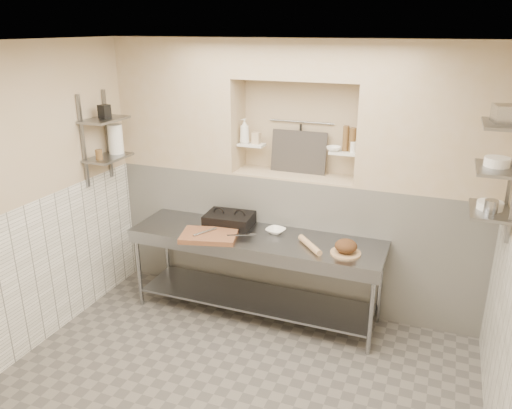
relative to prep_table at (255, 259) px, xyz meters
The scene contains 45 objects.
floor 1.39m from the prep_table, 78.59° to the right, with size 4.00×3.90×0.10m, color #605A55.
ceiling 2.52m from the prep_table, 78.59° to the right, with size 4.00×3.90×0.10m, color silver.
wall_left 2.29m from the prep_table, 146.85° to the right, with size 0.10×3.90×2.80m, color tan.
wall_back 1.14m from the prep_table, 73.71° to the left, with size 4.00×0.10×2.80m, color tan.
backwall_lower 0.62m from the prep_table, 67.16° to the left, with size 4.00×0.40×1.40m, color white.
alcove_sill 0.98m from the prep_table, 67.16° to the left, with size 1.30×0.40×0.02m, color tan.
backwall_pillar_left 1.90m from the prep_table, 152.44° to the left, with size 1.35×0.40×1.40m, color tan.
backwall_pillar_right 2.21m from the prep_table, 19.92° to the left, with size 1.35×0.40×1.40m, color tan.
backwall_header 2.05m from the prep_table, 67.16° to the left, with size 1.30×0.40×0.40m, color tan.
wainscot_left 2.11m from the prep_table, 145.96° to the right, with size 0.02×3.90×1.40m, color white.
wainscot_right 2.52m from the prep_table, 27.96° to the right, with size 0.02×3.90×1.40m, color white.
alcove_shelf_left 1.23m from the prep_table, 114.75° to the left, with size 0.28×0.16×0.03m, color white.
alcove_shelf_right 1.41m from the prep_table, 37.50° to the left, with size 0.28×0.16×0.03m, color white.
utensil_rail 1.52m from the prep_table, 72.05° to the left, with size 0.02×0.02×0.70m, color gray.
hanging_steel 1.37m from the prep_table, 71.58° to the left, with size 0.02×0.02×0.30m, color black.
splash_panel 1.22m from the prep_table, 70.30° to the left, with size 0.60×0.02×0.45m, color #383330.
shelf_rail_left_a 2.09m from the prep_table, behind, with size 0.03×0.03×0.95m, color slate.
shelf_rail_left_b 2.11m from the prep_table, 169.14° to the right, with size 0.03×0.03×0.95m, color slate.
wall_shelf_left_lower 1.87m from the prep_table, behind, with size 0.30×0.50×0.03m, color slate.
wall_shelf_left_upper 2.10m from the prep_table, behind, with size 0.30×0.50×0.03m, color slate.
wall_shelf_right_lower 2.25m from the prep_table, ahead, with size 0.30×0.50×0.03m, color slate.
wall_shelf_right_mid 2.41m from the prep_table, ahead, with size 0.30×0.50×0.03m, color slate.
wall_shelf_right_upper 2.60m from the prep_table, ahead, with size 0.30×0.50×0.03m, color slate.
prep_table is the anchor object (origin of this frame).
panini_press 0.51m from the prep_table, 155.63° to the left, with size 0.52×0.39×0.13m.
cutting_board 0.54m from the prep_table, 152.58° to the right, with size 0.55×0.38×0.05m, color brown.
knife_blade 0.34m from the prep_table, 127.34° to the right, with size 0.29×0.03×0.01m, color gray.
tongs 0.59m from the prep_table, 155.29° to the right, with size 0.03×0.03×0.28m, color gray.
mixing_bowl 0.36m from the prep_table, 42.56° to the left, with size 0.19×0.19×0.05m, color white.
rolling_pin 0.66m from the prep_table, ahead, with size 0.06×0.06×0.40m, color tan.
bread_board 0.98m from the prep_table, ahead, with size 0.29×0.29×0.02m, color tan.
bread_loaf 1.00m from the prep_table, ahead, with size 0.21×0.21×0.13m, color #4C2D19.
bottle_soap 1.36m from the prep_table, 121.45° to the left, with size 0.10×0.10×0.27m, color white.
jar_alcove 1.29m from the prep_table, 109.99° to the left, with size 0.08×0.08×0.12m, color tan.
bowl_alcove 1.38m from the prep_table, 40.78° to the left, with size 0.15×0.15×0.05m, color white.
condiment_a 1.56m from the prep_table, 35.12° to the left, with size 0.07×0.07×0.24m, color brown.
condiment_b 1.53m from the prep_table, 38.62° to the left, with size 0.06×0.06×0.26m, color brown.
condiment_c 1.51m from the prep_table, 34.27° to the left, with size 0.06×0.06×0.11m, color white.
jug_left 1.96m from the prep_table, behind, with size 0.16×0.16×0.31m, color white.
jar_left 1.92m from the prep_table, behind, with size 0.07×0.07×0.11m, color brown.
box_left_upper 2.16m from the prep_table, behind, with size 0.10×0.10×0.14m, color black.
bowl_right 2.27m from the prep_table, ahead, with size 0.20×0.20×0.06m, color white.
canister_right 2.28m from the prep_table, ahead, with size 0.10×0.10×0.10m, color gray.
bowl_right_mid 2.43m from the prep_table, ahead, with size 0.20×0.20×0.07m, color white.
basket_right 2.65m from the prep_table, ahead, with size 0.17×0.21×0.13m, color gray.
Camera 1 is at (1.44, -3.14, 2.91)m, focal length 35.00 mm.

